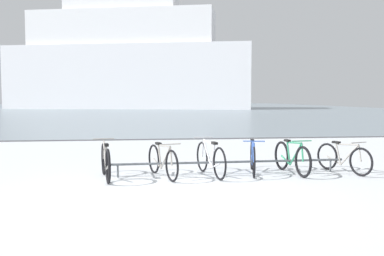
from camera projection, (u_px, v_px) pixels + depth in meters
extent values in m
cube|color=silver|center=(171.00, 216.00, 6.11)|extent=(80.00, 22.00, 0.08)
cube|color=gray|center=(144.00, 108.00, 71.46)|extent=(80.00, 110.00, 0.08)
cube|color=#47474C|center=(152.00, 140.00, 17.00)|extent=(80.00, 0.50, 0.05)
cylinder|color=#4C5156|center=(228.00, 162.00, 9.20)|extent=(5.36, 0.16, 0.05)
cylinder|color=#4C5156|center=(118.00, 171.00, 8.87)|extent=(0.04, 0.04, 0.28)
cylinder|color=#4C5156|center=(330.00, 166.00, 9.55)|extent=(0.04, 0.04, 0.28)
torus|color=black|center=(104.00, 159.00, 9.19)|extent=(0.17, 0.70, 0.70)
torus|color=black|center=(108.00, 166.00, 8.19)|extent=(0.17, 0.70, 0.70)
cylinder|color=gray|center=(105.00, 155.00, 8.86)|extent=(0.13, 0.55, 0.59)
cylinder|color=gray|center=(106.00, 159.00, 8.53)|extent=(0.07, 0.20, 0.52)
cylinder|color=gray|center=(105.00, 144.00, 8.76)|extent=(0.15, 0.68, 0.08)
cylinder|color=gray|center=(107.00, 168.00, 8.41)|extent=(0.11, 0.46, 0.19)
cylinder|color=gray|center=(104.00, 150.00, 9.14)|extent=(0.05, 0.12, 0.41)
cube|color=black|center=(106.00, 145.00, 8.43)|extent=(0.11, 0.21, 0.05)
cylinder|color=gray|center=(104.00, 139.00, 9.08)|extent=(0.46, 0.10, 0.02)
torus|color=black|center=(172.00, 166.00, 8.40)|extent=(0.24, 0.63, 0.65)
torus|color=black|center=(154.00, 159.00, 9.36)|extent=(0.24, 0.63, 0.65)
cylinder|color=gray|center=(166.00, 158.00, 8.70)|extent=(0.21, 0.54, 0.55)
cylinder|color=gray|center=(160.00, 157.00, 9.02)|extent=(0.09, 0.20, 0.49)
cylinder|color=gray|center=(164.00, 146.00, 8.76)|extent=(0.25, 0.67, 0.08)
cylinder|color=gray|center=(157.00, 164.00, 9.16)|extent=(0.18, 0.45, 0.18)
cylinder|color=gray|center=(171.00, 156.00, 8.42)|extent=(0.07, 0.12, 0.39)
cube|color=black|center=(158.00, 144.00, 9.07)|extent=(0.14, 0.21, 0.05)
cylinder|color=gray|center=(170.00, 144.00, 8.44)|extent=(0.44, 0.17, 0.02)
torus|color=black|center=(202.00, 157.00, 9.58)|extent=(0.17, 0.68, 0.69)
torus|color=black|center=(220.00, 164.00, 8.56)|extent=(0.17, 0.68, 0.69)
cylinder|color=silver|center=(207.00, 153.00, 9.24)|extent=(0.14, 0.56, 0.59)
cylinder|color=silver|center=(213.00, 156.00, 8.91)|extent=(0.07, 0.20, 0.52)
cylinder|color=silver|center=(209.00, 142.00, 9.14)|extent=(0.17, 0.70, 0.08)
cylinder|color=silver|center=(216.00, 166.00, 8.78)|extent=(0.13, 0.47, 0.19)
cylinder|color=silver|center=(203.00, 148.00, 9.53)|extent=(0.06, 0.12, 0.41)
cube|color=black|center=(214.00, 143.00, 8.81)|extent=(0.12, 0.21, 0.05)
cylinder|color=silver|center=(203.00, 137.00, 9.47)|extent=(0.46, 0.11, 0.02)
torus|color=black|center=(254.00, 162.00, 8.80)|extent=(0.18, 0.66, 0.67)
torus|color=black|center=(252.00, 155.00, 9.89)|extent=(0.18, 0.66, 0.67)
cylinder|color=#3359B2|center=(253.00, 154.00, 9.15)|extent=(0.16, 0.57, 0.57)
cylinder|color=#3359B2|center=(252.00, 153.00, 9.50)|extent=(0.08, 0.20, 0.51)
cylinder|color=#3359B2|center=(253.00, 143.00, 9.21)|extent=(0.19, 0.70, 0.08)
cylinder|color=#3359B2|center=(252.00, 160.00, 9.66)|extent=(0.14, 0.47, 0.18)
cylinder|color=#3359B2|center=(254.00, 153.00, 8.83)|extent=(0.06, 0.12, 0.40)
cube|color=black|center=(252.00, 140.00, 9.56)|extent=(0.12, 0.21, 0.05)
cylinder|color=#3359B2|center=(254.00, 141.00, 8.85)|extent=(0.45, 0.12, 0.02)
torus|color=black|center=(303.00, 162.00, 8.84)|extent=(0.14, 0.68, 0.68)
torus|color=black|center=(282.00, 156.00, 9.81)|extent=(0.14, 0.68, 0.68)
cylinder|color=#2D8C60|center=(296.00, 154.00, 9.14)|extent=(0.10, 0.53, 0.57)
cylinder|color=#2D8C60|center=(289.00, 153.00, 9.46)|extent=(0.06, 0.19, 0.51)
cylinder|color=#2D8C60|center=(294.00, 143.00, 9.20)|extent=(0.12, 0.65, 0.08)
cylinder|color=#2D8C60|center=(286.00, 160.00, 9.61)|extent=(0.09, 0.44, 0.19)
cylinder|color=#2D8C60|center=(302.00, 153.00, 8.86)|extent=(0.05, 0.11, 0.40)
cube|color=black|center=(287.00, 141.00, 9.51)|extent=(0.10, 0.21, 0.05)
cylinder|color=#2D8C60|center=(302.00, 141.00, 8.88)|extent=(0.46, 0.08, 0.02)
torus|color=black|center=(361.00, 162.00, 9.00)|extent=(0.27, 0.61, 0.63)
torus|color=black|center=(327.00, 156.00, 9.86)|extent=(0.27, 0.61, 0.63)
cylinder|color=gray|center=(349.00, 155.00, 9.27)|extent=(0.21, 0.49, 0.53)
cylinder|color=gray|center=(338.00, 154.00, 9.55)|extent=(0.10, 0.18, 0.47)
cylinder|color=gray|center=(347.00, 144.00, 9.32)|extent=(0.26, 0.61, 0.08)
cylinder|color=gray|center=(334.00, 160.00, 9.68)|extent=(0.18, 0.41, 0.18)
cylinder|color=gray|center=(360.00, 153.00, 9.02)|extent=(0.07, 0.11, 0.37)
cube|color=black|center=(336.00, 142.00, 9.60)|extent=(0.15, 0.22, 0.05)
cylinder|color=gray|center=(359.00, 143.00, 9.04)|extent=(0.44, 0.18, 0.02)
cube|color=white|center=(129.00, 78.00, 65.78)|extent=(39.18, 17.81, 9.77)
cube|color=white|center=(123.00, 29.00, 65.36)|extent=(29.60, 14.17, 5.37)
cube|color=white|center=(122.00, 3.00, 65.07)|extent=(18.16, 10.05, 2.74)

